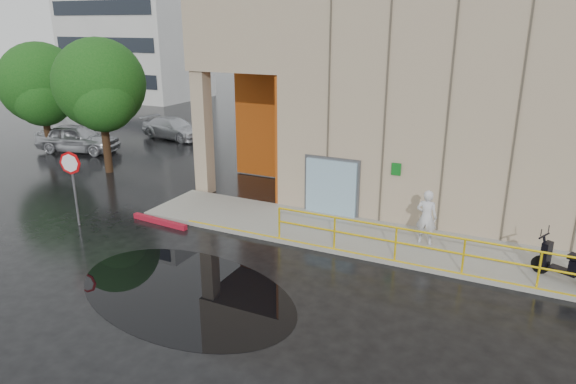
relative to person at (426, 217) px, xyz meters
The scene contains 15 objects.
ground 6.16m from the person, 129.27° to the right, with size 120.00×120.00×0.00m, color black.
sidewalk 0.99m from the person, 51.78° to the right, with size 20.00×3.00×0.15m, color #99978B.
building 7.15m from the person, 78.68° to the left, with size 20.00×10.17×8.00m.
guardrail 1.64m from the person, 75.27° to the right, with size 9.56×0.06×1.03m.
distant_building 39.97m from the person, 143.83° to the left, with size 12.00×8.08×15.00m.
person is the anchor object (origin of this frame).
scooter 4.00m from the person, 13.08° to the right, with size 1.79×1.22×1.36m.
stop_sign 11.85m from the person, 163.36° to the right, with size 0.79×0.21×2.67m.
red_curb 9.12m from the person, 167.07° to the right, with size 2.40×0.18×0.18m, color maroon.
puddle 7.64m from the person, 132.35° to the right, with size 6.83×4.20×0.01m, color black.
car_a 20.29m from the person, 167.09° to the left, with size 1.82×4.53×1.54m, color #B2B3BA.
car_b 24.53m from the person, 161.78° to the left, with size 1.61×4.61×1.52m, color silver.
car_c 19.73m from the person, 150.80° to the left, with size 1.79×4.40×1.28m, color silver.
tree_near 15.62m from the person, behind, with size 4.11×4.11×6.20m.
tree_far 21.31m from the person, behind, with size 4.25×4.25×5.88m.
Camera 1 is at (6.45, -10.55, 6.76)m, focal length 32.00 mm.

